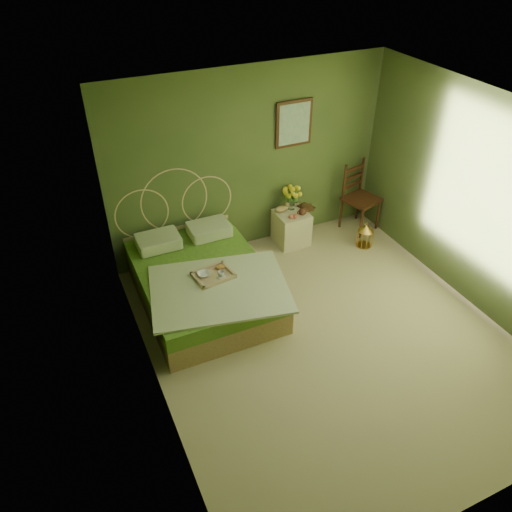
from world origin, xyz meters
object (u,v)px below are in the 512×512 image
chair (359,192)px  birdcage (365,236)px  nightstand (291,222)px  bed (202,279)px

chair → birdcage: bearing=-126.5°
nightstand → chair: bearing=-0.4°
bed → chair: 2.90m
nightstand → birdcage: nightstand is taller
birdcage → bed: bearing=-176.7°
nightstand → chair: (1.15, -0.01, 0.25)m
chair → nightstand: bearing=163.4°
nightstand → chair: size_ratio=0.88×
birdcage → nightstand: bearing=149.6°
nightstand → bed: bearing=-156.9°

